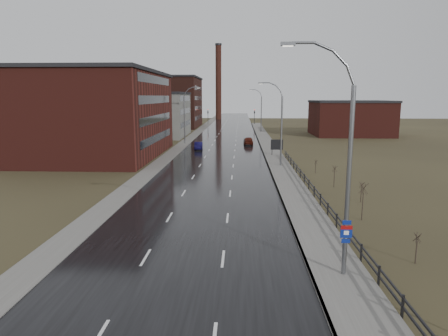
# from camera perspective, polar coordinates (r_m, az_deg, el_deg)

# --- Properties ---
(ground) EXTENTS (320.00, 320.00, 0.00)m
(ground) POSITION_cam_1_polar(r_m,az_deg,el_deg) (20.71, -7.32, -17.09)
(ground) COLOR #2D2819
(ground) RESTS_ON ground
(road) EXTENTS (14.00, 300.00, 0.06)m
(road) POSITION_cam_1_polar(r_m,az_deg,el_deg) (78.76, -0.02, 3.31)
(road) COLOR black
(road) RESTS_ON ground
(sidewalk_right) EXTENTS (3.20, 180.00, 0.18)m
(sidewalk_right) POSITION_cam_1_polar(r_m,az_deg,el_deg) (54.21, 7.98, 0.13)
(sidewalk_right) COLOR #595651
(sidewalk_right) RESTS_ON ground
(curb_right) EXTENTS (0.16, 180.00, 0.18)m
(curb_right) POSITION_cam_1_polar(r_m,az_deg,el_deg) (54.08, 6.37, 0.14)
(curb_right) COLOR slate
(curb_right) RESTS_ON ground
(sidewalk_left) EXTENTS (2.40, 260.00, 0.12)m
(sidewalk_left) POSITION_cam_1_polar(r_m,az_deg,el_deg) (79.52, -5.95, 3.34)
(sidewalk_left) COLOR #595651
(sidewalk_left) RESTS_ON ground
(warehouse_near) EXTENTS (22.44, 28.56, 13.50)m
(warehouse_near) POSITION_cam_1_polar(r_m,az_deg,el_deg) (67.68, -18.80, 7.36)
(warehouse_near) COLOR #471914
(warehouse_near) RESTS_ON ground
(warehouse_mid) EXTENTS (16.32, 20.40, 10.50)m
(warehouse_mid) POSITION_cam_1_polar(r_m,az_deg,el_deg) (98.54, -10.18, 7.58)
(warehouse_mid) COLOR slate
(warehouse_mid) RESTS_ON ground
(warehouse_far) EXTENTS (26.52, 24.48, 15.50)m
(warehouse_far) POSITION_cam_1_polar(r_m,az_deg,el_deg) (128.84, -9.51, 9.29)
(warehouse_far) COLOR #331611
(warehouse_far) RESTS_ON ground
(building_right) EXTENTS (18.36, 16.32, 8.50)m
(building_right) POSITION_cam_1_polar(r_m,az_deg,el_deg) (103.84, 17.59, 6.84)
(building_right) COLOR #471914
(building_right) RESTS_ON ground
(smokestack) EXTENTS (2.70, 2.70, 30.70)m
(smokestack) POSITION_cam_1_polar(r_m,az_deg,el_deg) (168.49, -0.80, 12.24)
(smokestack) COLOR #331611
(smokestack) RESTS_ON ground
(streetlight_main) EXTENTS (3.91, 0.29, 12.11)m
(streetlight_main) POSITION_cam_1_polar(r_m,az_deg,el_deg) (21.06, 16.63, 0.46)
(streetlight_main) COLOR slate
(streetlight_main) RESTS_ON ground
(streetlight_right_mid) EXTENTS (3.36, 0.28, 11.35)m
(streetlight_right_mid) POSITION_cam_1_polar(r_m,az_deg,el_deg) (54.50, 7.92, 6.28)
(streetlight_right_mid) COLOR slate
(streetlight_right_mid) RESTS_ON ground
(streetlight_left) EXTENTS (3.36, 0.28, 11.35)m
(streetlight_left) POSITION_cam_1_polar(r_m,az_deg,el_deg) (80.95, -5.46, 7.57)
(streetlight_left) COLOR slate
(streetlight_left) RESTS_ON ground
(streetlight_right_far) EXTENTS (3.36, 0.28, 11.35)m
(streetlight_right_far) POSITION_cam_1_polar(r_m,az_deg,el_deg) (108.31, 5.19, 8.22)
(streetlight_right_far) COLOR slate
(streetlight_right_far) RESTS_ON ground
(guardrail) EXTENTS (0.10, 53.05, 1.10)m
(guardrail) POSITION_cam_1_polar(r_m,az_deg,el_deg) (38.12, 12.95, -3.35)
(guardrail) COLOR black
(guardrail) RESTS_ON ground
(shrub_b) EXTENTS (0.44, 0.47, 1.84)m
(shrub_b) POSITION_cam_1_polar(r_m,az_deg,el_deg) (25.66, 25.81, -10.18)
(shrub_b) COLOR #382D23
(shrub_b) RESTS_ON ground
(shrub_c) EXTENTS (0.70, 0.74, 2.97)m
(shrub_c) POSITION_cam_1_polar(r_m,az_deg,el_deg) (32.59, 19.22, -4.40)
(shrub_c) COLOR #382D23
(shrub_c) RESTS_ON ground
(shrub_d) EXTENTS (0.45, 0.47, 1.88)m
(shrub_d) POSITION_cam_1_polar(r_m,az_deg,el_deg) (38.12, 19.02, -3.21)
(shrub_d) COLOR #382D23
(shrub_d) RESTS_ON ground
(shrub_e) EXTENTS (0.55, 0.58, 2.32)m
(shrub_e) POSITION_cam_1_polar(r_m,az_deg,el_deg) (43.54, 15.50, -1.08)
(shrub_e) COLOR #382D23
(shrub_e) RESTS_ON ground
(shrub_f) EXTENTS (0.41, 0.43, 1.69)m
(shrub_f) POSITION_cam_1_polar(r_m,az_deg,el_deg) (50.92, 12.96, 0.24)
(shrub_f) COLOR #382D23
(shrub_f) RESTS_ON ground
(billboard) EXTENTS (1.95, 0.17, 2.69)m
(billboard) POSITION_cam_1_polar(r_m,az_deg,el_deg) (64.48, 7.56, 3.25)
(billboard) COLOR black
(billboard) RESTS_ON ground
(traffic_light_left) EXTENTS (0.58, 2.73, 5.30)m
(traffic_light_left) POSITION_cam_1_polar(r_m,az_deg,el_deg) (138.67, -2.31, 8.16)
(traffic_light_left) COLOR black
(traffic_light_left) RESTS_ON ground
(traffic_light_right) EXTENTS (0.58, 2.73, 5.30)m
(traffic_light_right) POSITION_cam_1_polar(r_m,az_deg,el_deg) (138.29, 4.38, 8.14)
(traffic_light_right) COLOR black
(traffic_light_right) RESTS_ON ground
(car_near) EXTENTS (1.75, 4.19, 1.35)m
(car_near) POSITION_cam_1_polar(r_m,az_deg,el_deg) (71.96, -3.66, 3.15)
(car_near) COLOR #0F0B38
(car_near) RESTS_ON ground
(car_far) EXTENTS (1.91, 4.60, 1.56)m
(car_far) POSITION_cam_1_polar(r_m,az_deg,el_deg) (79.44, 3.50, 3.89)
(car_far) COLOR #45140B
(car_far) RESTS_ON ground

